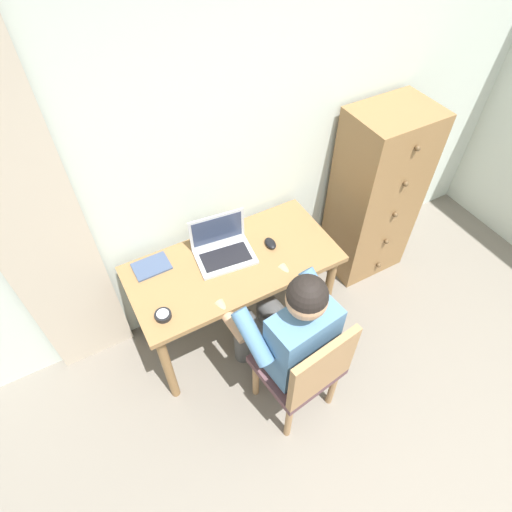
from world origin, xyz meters
The scene contains 10 objects.
wall_back centered at (0.00, 2.20, 1.25)m, with size 4.80×0.05×2.50m, color silver.
curtain_panel centered at (-1.14, 2.13, 1.15)m, with size 0.47×0.03×2.30m, color #BCAD99.
desk centered at (-0.23, 1.83, 0.62)m, with size 1.25×0.60×0.73m.
dresser centered at (0.95, 1.94, 0.66)m, with size 0.54×0.44×1.33m.
chair centered at (-0.15, 1.13, 0.49)m, with size 0.47×0.45×0.87m.
person_seated centered at (-0.17, 1.32, 0.67)m, with size 0.58×0.61×1.19m.
laptop centered at (-0.25, 1.92, 0.78)m, with size 0.37×0.29×0.24m.
computer_mouse centered at (0.03, 1.84, 0.74)m, with size 0.06×0.10×0.03m, color black.
desk_clock centered at (-0.73, 1.67, 0.74)m, with size 0.09×0.09×0.03m.
notebook_pad centered at (-0.67, 2.03, 0.73)m, with size 0.21×0.15×0.01m, color #3D4C6B.
Camera 1 is at (-0.91, 0.31, 2.66)m, focal length 30.16 mm.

